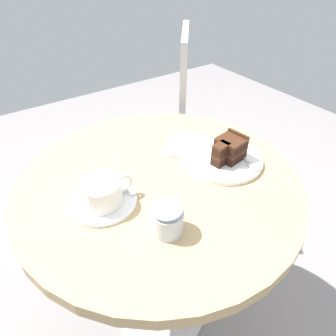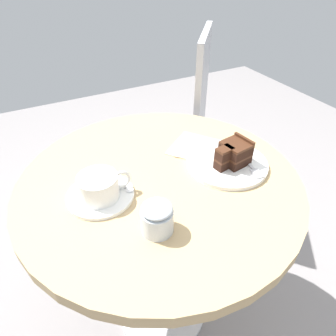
# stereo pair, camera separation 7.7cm
# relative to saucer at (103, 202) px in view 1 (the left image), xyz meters

# --- Properties ---
(ground_plane) EXTENTS (4.40, 4.40, 0.01)m
(ground_plane) POSITION_rel_saucer_xyz_m (0.16, 0.00, -0.70)
(ground_plane) COLOR gray
(ground_plane) RESTS_ON ground
(cafe_table) EXTENTS (0.76, 0.76, 0.69)m
(cafe_table) POSITION_rel_saucer_xyz_m (0.16, 0.00, -0.12)
(cafe_table) COLOR tan
(cafe_table) RESTS_ON ground
(saucer) EXTENTS (0.17, 0.17, 0.01)m
(saucer) POSITION_rel_saucer_xyz_m (0.00, 0.00, 0.00)
(saucer) COLOR white
(saucer) RESTS_ON cafe_table
(coffee_cup) EXTENTS (0.13, 0.10, 0.06)m
(coffee_cup) POSITION_rel_saucer_xyz_m (-0.00, -0.01, 0.04)
(coffee_cup) COLOR white
(coffee_cup) RESTS_ON saucer
(teaspoon) EXTENTS (0.05, 0.09, 0.00)m
(teaspoon) POSITION_rel_saucer_xyz_m (0.06, 0.00, 0.01)
(teaspoon) COLOR silver
(teaspoon) RESTS_ON saucer
(cake_plate) EXTENTS (0.23, 0.23, 0.01)m
(cake_plate) POSITION_rel_saucer_xyz_m (0.36, -0.03, 0.00)
(cake_plate) COLOR white
(cake_plate) RESTS_ON cafe_table
(cake_slice) EXTENTS (0.10, 0.08, 0.07)m
(cake_slice) POSITION_rel_saucer_xyz_m (0.36, -0.05, 0.04)
(cake_slice) COLOR black
(cake_slice) RESTS_ON cake_plate
(fork) EXTENTS (0.05, 0.15, 0.00)m
(fork) POSITION_rel_saucer_xyz_m (0.40, -0.08, 0.01)
(fork) COLOR silver
(fork) RESTS_ON cake_plate
(napkin) EXTENTS (0.21, 0.21, 0.00)m
(napkin) POSITION_rel_saucer_xyz_m (0.33, 0.07, -0.00)
(napkin) COLOR beige
(napkin) RESTS_ON cafe_table
(cafe_chair) EXTENTS (0.53, 0.53, 0.93)m
(cafe_chair) POSITION_rel_saucer_xyz_m (0.52, 0.51, -0.16)
(cafe_chair) COLOR #BCBCC1
(cafe_chair) RESTS_ON ground
(sugar_pot) EXTENTS (0.07, 0.07, 0.08)m
(sugar_pot) POSITION_rel_saucer_xyz_m (0.08, -0.16, 0.03)
(sugar_pot) COLOR silver
(sugar_pot) RESTS_ON cafe_table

